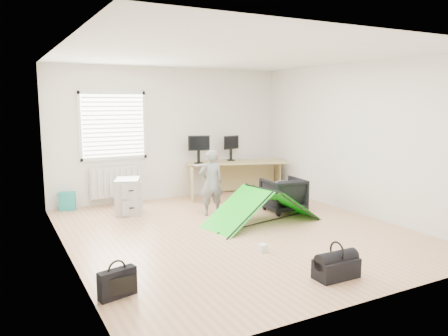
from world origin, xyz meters
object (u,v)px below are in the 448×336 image
filing_cabinet (128,196)px  laptop_bag (117,283)px  monitor_left (199,153)px  kite (262,206)px  thermos (218,156)px  office_chair (283,195)px  monitor_right (231,151)px  person (211,183)px  desk (236,178)px  duffel_bag (336,269)px  storage_crate (282,189)px

filing_cabinet → laptop_bag: size_ratio=1.58×
monitor_left → kite: (0.12, -2.27, -0.65)m
monitor_left → thermos: (0.45, -0.01, -0.09)m
thermos → office_chair: thermos is taller
monitor_right → person: 1.94m
monitor_left → monitor_right: monitor_left is taller
desk → duffel_bag: 4.67m
thermos → kite: thermos is taller
filing_cabinet → person: size_ratio=0.54×
office_chair → laptop_bag: 4.20m
laptop_bag → person: bearing=32.5°
filing_cabinet → kite: size_ratio=0.33×
monitor_right → storage_crate: size_ratio=0.84×
monitor_right → thermos: size_ratio=1.69×
filing_cabinet → duffel_bag: filing_cabinet is taller
storage_crate → duffel_bag: bearing=-117.7°
monitor_left → monitor_right: (0.81, 0.08, -0.01)m
filing_cabinet → kite: filing_cabinet is taller
monitor_left → laptop_bag: size_ratio=1.11×
kite → duffel_bag: kite is taller
desk → monitor_right: size_ratio=5.13×
person → kite: 1.06m
desk → office_chair: desk is taller
office_chair → kite: (-0.77, -0.48, -0.02)m
desk → kite: 2.30m
storage_crate → thermos: bearing=154.8°
desk → laptop_bag: desk is taller
storage_crate → person: bearing=-159.6°
filing_cabinet → laptop_bag: bearing=-86.6°
monitor_left → duffel_bag: (-0.38, -4.59, -0.83)m
desk → monitor_left: 1.03m
desk → kite: desk is taller
kite → desk: bearing=60.3°
person → filing_cabinet: bearing=-25.0°
office_chair → laptop_bag: office_chair is taller
filing_cabinet → monitor_left: (1.68, 0.56, 0.63)m
person → thermos: bearing=-113.7°
laptop_bag → duffel_bag: (2.36, -0.69, -0.04)m
office_chair → storage_crate: bearing=-120.1°
monitor_left → monitor_right: 0.81m
filing_cabinet → storage_crate: size_ratio=1.29×
office_chair → person: 1.38m
monitor_right → office_chair: (0.08, -1.86, -0.62)m
thermos → monitor_left: bearing=178.2°
desk → kite: (-0.73, -2.18, -0.07)m
storage_crate → duffel_bag: storage_crate is taller
office_chair → monitor_left: bearing=-58.6°
desk → office_chair: size_ratio=3.11×
kite → laptop_bag: (-2.85, -1.63, -0.15)m
desk → laptop_bag: size_ratio=5.29×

